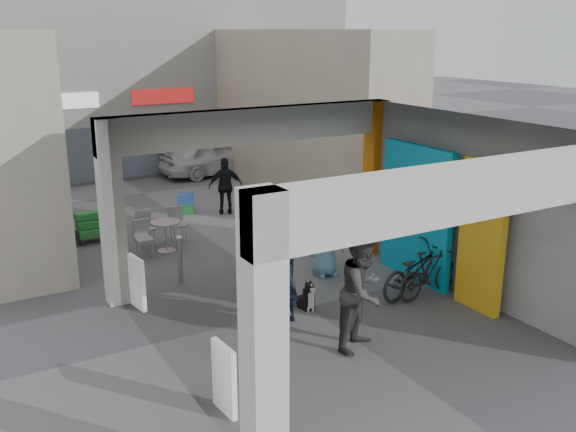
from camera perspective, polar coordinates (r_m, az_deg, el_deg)
ground at (r=12.12m, az=1.74°, el=-8.09°), size 90.00×90.00×0.00m
arcade_canopy at (r=11.00m, az=6.48°, el=1.98°), size 6.40×6.45×6.40m
far_building at (r=24.12m, az=-16.25°, el=13.25°), size 18.00×4.08×8.00m
plaza_bldg_right at (r=19.94m, az=1.61°, el=9.07°), size 2.00×9.00×5.00m
bollard_left at (r=13.28m, az=-9.57°, el=-3.85°), size 0.09×0.09×0.96m
bollard_center at (r=13.85m, az=-3.35°, el=-2.78°), size 0.09×0.09×0.97m
bollard_right at (r=14.56m, az=2.10°, el=-1.85°), size 0.09×0.09×0.94m
advert_board_near at (r=8.89m, az=-5.66°, el=-14.15°), size 0.14×0.55×1.00m
advert_board_far at (r=12.22m, az=-13.25°, el=-5.75°), size 0.17×0.56×1.00m
cafe_set at (r=15.44m, az=-11.51°, el=-1.77°), size 1.43×1.15×0.86m
produce_stand at (r=16.37m, az=-16.69°, el=-1.18°), size 1.08×0.58×0.71m
crate_stack at (r=18.27m, az=-9.06°, el=1.10°), size 0.55×0.49×0.56m
border_collie at (r=11.92m, az=1.75°, el=-7.28°), size 0.22×0.43×0.59m
man_with_dog at (r=11.15m, az=-0.28°, el=-5.61°), size 0.72×0.60×1.69m
man_back_turned at (r=10.38m, az=6.65°, el=-6.67°), size 1.17×1.08×1.94m
man_elderly at (r=13.39m, az=3.41°, el=-2.16°), size 0.80×0.57×1.54m
man_crates at (r=17.94m, az=-5.56°, el=2.66°), size 1.01×0.67×1.60m
bicycle_front at (r=12.74m, az=11.25°, el=-4.72°), size 2.01×1.05×1.00m
bicycle_rear at (r=12.69m, az=12.43°, el=-4.96°), size 1.65×0.66×0.97m
white_van at (r=23.03m, az=-6.53°, el=5.32°), size 3.99×1.80×1.33m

